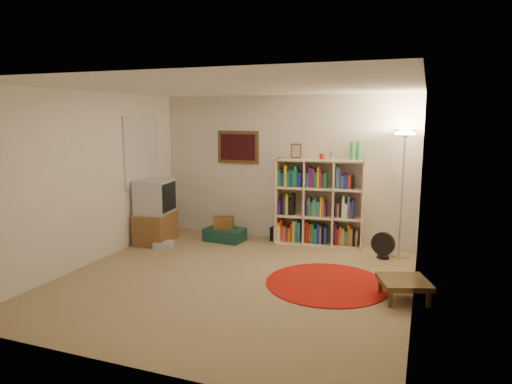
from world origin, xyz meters
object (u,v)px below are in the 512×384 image
floor_lamp (404,152)px  suitcase (225,235)px  bookshelf (318,203)px  floor_fan (383,245)px  side_table (404,283)px  tv_stand (155,212)px

floor_lamp → suitcase: (-2.90, -0.14, -1.51)m
bookshelf → floor_lamp: floor_lamp is taller
floor_fan → side_table: (0.38, -1.55, 0.00)m
bookshelf → side_table: 2.53m
floor_lamp → side_table: floor_lamp is taller
side_table → suitcase: bearing=152.0°
floor_lamp → side_table: size_ratio=2.79×
bookshelf → side_table: bearing=-58.3°
floor_lamp → bookshelf: bearing=170.7°
tv_stand → side_table: bearing=-22.6°
bookshelf → floor_fan: (1.11, -0.44, -0.49)m
bookshelf → floor_lamp: bearing=-14.5°
suitcase → floor_fan: bearing=2.9°
bookshelf → side_table: (1.49, -1.99, -0.49)m
floor_fan → tv_stand: bearing=-159.6°
bookshelf → tv_stand: bearing=-166.8°
tv_stand → side_table: (4.11, -1.12, -0.32)m
bookshelf → floor_fan: bearing=-26.8°
bookshelf → floor_lamp: 1.64m
floor_lamp → tv_stand: 4.16m
side_table → floor_fan: bearing=103.7°
floor_fan → side_table: 1.59m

